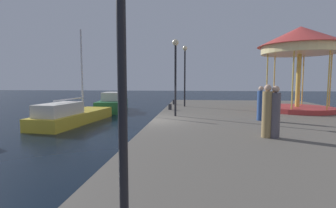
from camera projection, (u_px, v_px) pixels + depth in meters
name	position (u px, v px, depth m)	size (l,w,h in m)	color
ground_plane	(153.00, 134.00, 12.98)	(120.00, 120.00, 0.00)	black
quay_dock	(280.00, 129.00, 12.29)	(12.78, 27.32, 0.80)	#5B564F
sailboat_yellow	(72.00, 115.00, 16.12)	(2.77, 7.17, 6.32)	gold
motorboat_green	(112.00, 104.00, 23.26)	(2.75, 5.70, 1.76)	#236638
carousel	(300.00, 48.00, 16.05)	(5.27, 5.27, 5.49)	#B23333
lamp_post_mid_promenade	(175.00, 64.00, 13.89)	(0.36, 0.36, 4.30)	black
lamp_post_far_end	(185.00, 66.00, 19.24)	(0.36, 0.36, 4.70)	black
bollard_south	(170.00, 107.00, 17.24)	(0.24, 0.24, 0.40)	#2D2D33
bollard_center	(174.00, 102.00, 21.25)	(0.24, 0.24, 0.40)	#2D2D33
person_far_corner	(261.00, 104.00, 12.49)	(0.34, 0.34, 1.73)	#2D4C8C
person_near_carousel	(267.00, 113.00, 8.68)	(0.34, 0.34, 1.86)	#937A4C
person_mid_promenade	(275.00, 114.00, 8.61)	(0.34, 0.34, 1.82)	#514C56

